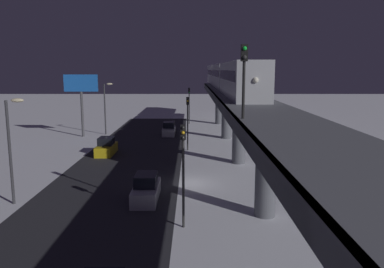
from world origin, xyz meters
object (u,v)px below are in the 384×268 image
Objects in this scene: traffic_light_near at (183,161)px; traffic_light_mid at (188,116)px; sedan_silver at (169,130)px; traffic_light_far at (189,100)px; commercial_billboard at (81,89)px; rail_signal at (244,68)px; sedan_silver_2 at (146,189)px; sedan_yellow at (106,147)px; subway_train at (225,75)px.

traffic_light_near and traffic_light_mid have the same top height.
sedan_silver is 0.66× the size of traffic_light_near.
traffic_light_far is at bearing 76.45° from sedan_silver.
sedan_silver is 0.48× the size of commercial_billboard.
rail_signal is 12.63m from sedan_silver_2.
sedan_silver_2 is at bearing 114.39° from commercial_billboard.
commercial_billboard is (15.27, -32.36, 2.63)m from traffic_light_near.
traffic_light_mid is at bearing -166.76° from sedan_yellow.
sedan_silver_2 is 30.55m from commercial_billboard.
traffic_light_mid is (5.37, 11.88, -4.53)m from subway_train.
sedan_yellow is 14.48m from commercial_billboard.
commercial_billboard is (12.37, -27.28, 6.03)m from sedan_silver_2.
subway_train is 8.67× the size of traffic_light_far.
sedan_silver is 13.82m from commercial_billboard.
subway_train is 35.39m from traffic_light_near.
rail_signal reaches higher than traffic_light_near.
traffic_light_near is at bearing -85.06° from sedan_silver.
traffic_light_mid is (0.00, -22.81, 0.00)m from traffic_light_near.
sedan_silver_2 is 6.77m from traffic_light_near.
rail_signal is 36.62m from sedan_silver.
commercial_billboard is (12.37, 1.22, 6.04)m from sedan_silver.
traffic_light_far is 0.72× the size of commercial_billboard.
traffic_light_near is 0.72× the size of commercial_billboard.
sedan_yellow is at bearing -60.15° from rail_signal.
traffic_light_mid is at bearing 80.71° from sedan_silver_2.
sedan_yellow is at bearing 116.94° from commercial_billboard.
rail_signal is 25.04m from traffic_light_mid.
rail_signal is (2.04, 36.08, 0.95)m from subway_train.
sedan_yellow is (6.40, -15.54, -0.00)m from sedan_silver_2.
commercial_billboard is (15.27, -9.55, 2.63)m from traffic_light_mid.
subway_train reaches higher than sedan_yellow.
traffic_light_far is (-9.30, -25.00, 3.40)m from sedan_yellow.
commercial_billboard is at bearing 114.39° from sedan_silver_2.
sedan_silver is at bearing 90.00° from sedan_silver_2.
commercial_billboard reaches higher than traffic_light_mid.
traffic_light_near reaches higher than sedan_silver.
traffic_light_far is (-2.90, -12.04, 3.41)m from sedan_silver.
sedan_silver is 0.97× the size of sedan_yellow.
traffic_light_mid is (-2.90, -17.72, 3.40)m from sedan_silver_2.
commercial_billboard is (18.60, -33.76, -2.84)m from rail_signal.
traffic_light_near reaches higher than sedan_silver_2.
subway_train is at bearing -114.33° from traffic_light_mid.
subway_train is 8.67× the size of traffic_light_near.
traffic_light_near is (-9.30, 20.62, 3.40)m from sedan_yellow.
rail_signal is 0.62× the size of traffic_light_near.
commercial_billboard reaches higher than sedan_silver_2.
sedan_yellow is 0.68× the size of traffic_light_mid.
subway_train is at bearing -173.57° from commercial_billboard.
commercial_billboard is at bearing 6.43° from subway_train.
commercial_billboard reaches higher than traffic_light_far.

